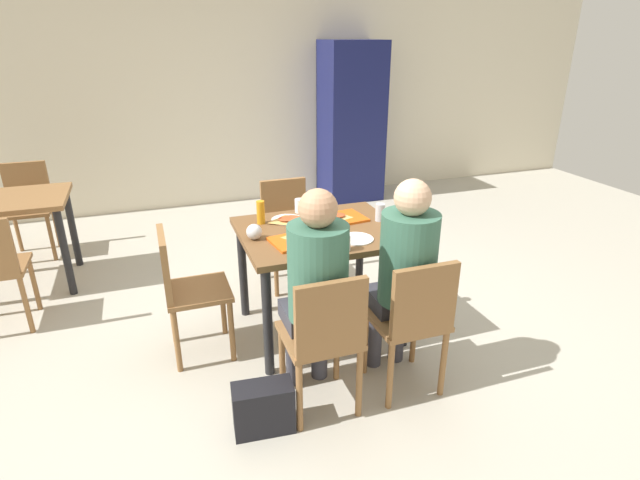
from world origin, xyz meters
name	(u,v)px	position (x,y,z in m)	size (l,w,h in m)	color
ground_plane	(320,329)	(0.00, 0.00, -0.01)	(10.00, 10.00, 0.02)	#B2AD9E
back_wall	(229,85)	(0.00, 3.20, 1.40)	(10.00, 0.10, 2.80)	beige
main_table	(320,244)	(0.00, 0.00, 0.66)	(1.05, 0.88, 0.77)	brown
chair_near_left	(325,334)	(-0.26, -0.82, 0.51)	(0.40, 0.40, 0.87)	olive
chair_near_right	(413,317)	(0.26, -0.82, 0.51)	(0.40, 0.40, 0.87)	olive
chair_far_side	(287,224)	(0.00, 0.82, 0.51)	(0.40, 0.40, 0.87)	olive
chair_left_end	(184,285)	(-0.91, 0.00, 0.51)	(0.40, 0.40, 0.87)	olive
person_in_red	(316,281)	(-0.26, -0.68, 0.76)	(0.32, 0.42, 1.28)	#383842
person_in_brown_jacket	(404,267)	(0.26, -0.68, 0.76)	(0.32, 0.42, 1.28)	#383842
tray_red_near	(300,240)	(-0.18, -0.15, 0.78)	(0.36, 0.26, 0.02)	#D85914
tray_red_far	(339,219)	(0.18, 0.13, 0.78)	(0.36, 0.26, 0.02)	#D85914
paper_plate_center	(287,220)	(-0.16, 0.24, 0.77)	(0.22, 0.22, 0.01)	white
paper_plate_near_edge	(356,239)	(0.16, -0.24, 0.77)	(0.22, 0.22, 0.01)	white
pizza_slice_a	(303,236)	(-0.16, -0.13, 0.79)	(0.25, 0.22, 0.02)	tan
pizza_slice_b	(337,216)	(0.18, 0.15, 0.79)	(0.21, 0.20, 0.02)	#DBAD60
pizza_slice_c	(289,219)	(-0.15, 0.21, 0.79)	(0.23, 0.18, 0.02)	tan
plastic_cup_a	(300,206)	(-0.03, 0.37, 0.82)	(0.07, 0.07, 0.10)	white
plastic_cup_b	(345,242)	(0.03, -0.37, 0.82)	(0.07, 0.07, 0.10)	white
soda_can	(380,212)	(0.45, 0.02, 0.83)	(0.07, 0.07, 0.12)	#B7BCC6
condiment_bottle	(261,212)	(-0.34, 0.24, 0.85)	(0.06, 0.06, 0.16)	orange
foil_bundle	(254,232)	(-0.45, -0.02, 0.82)	(0.10, 0.10, 0.10)	silver
handbag	(263,408)	(-0.61, -0.84, 0.14)	(0.32, 0.16, 0.28)	black
drink_fridge	(351,122)	(1.41, 2.85, 0.95)	(0.70, 0.60, 1.90)	#14194C
background_table	(9,214)	(-2.12, 1.45, 0.64)	(0.90, 0.70, 0.77)	olive
background_chair_far	(29,202)	(-2.12, 2.19, 0.51)	(0.40, 0.40, 0.87)	olive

